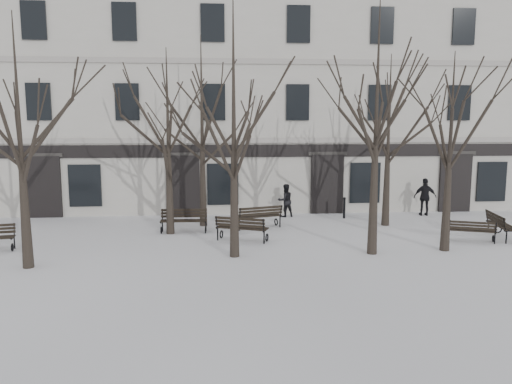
{
  "coord_description": "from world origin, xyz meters",
  "views": [
    {
      "loc": [
        -1.85,
        -15.97,
        4.53
      ],
      "look_at": [
        -0.38,
        3.0,
        1.81
      ],
      "focal_mm": 35.0,
      "sensor_mm": 36.0,
      "label": 1
    }
  ],
  "objects": [
    {
      "name": "bench_2",
      "position": [
        7.66,
        1.69,
        0.46
      ],
      "size": [
        1.76,
        1.15,
        0.85
      ],
      "rotation": [
        0.0,
        0.0,
        2.78
      ],
      "color": "black",
      "rests_on": "ground"
    },
    {
      "name": "pedestrian_b",
      "position": [
        1.35,
        7.21,
        0.0
      ],
      "size": [
        0.91,
        0.8,
        1.57
      ],
      "primitive_type": "imported",
      "rotation": [
        0.0,
        0.0,
        3.45
      ],
      "color": "black",
      "rests_on": "ground"
    },
    {
      "name": "bench_1",
      "position": [
        -0.97,
        2.46,
        0.53
      ],
      "size": [
        2.04,
        1.36,
        0.98
      ],
      "rotation": [
        0.0,
        0.0,
        2.76
      ],
      "color": "black",
      "rests_on": "ground"
    },
    {
      "name": "tree_5",
      "position": [
        -2.48,
        5.47,
        5.04
      ],
      "size": [
        5.64,
        5.64,
        8.06
      ],
      "color": "black",
      "rests_on": "ground"
    },
    {
      "name": "bollard_a",
      "position": [
        -4.04,
        6.54,
        0.56
      ],
      "size": [
        0.13,
        0.13,
        1.05
      ],
      "color": "black",
      "rests_on": "ground"
    },
    {
      "name": "tree_6",
      "position": [
        5.44,
        4.91,
        4.56
      ],
      "size": [
        5.11,
        5.11,
        7.3
      ],
      "color": "black",
      "rests_on": "ground"
    },
    {
      "name": "ground",
      "position": [
        0.0,
        0.0,
        0.0
      ],
      "size": [
        100.0,
        100.0,
        0.0
      ],
      "primitive_type": "plane",
      "color": "white",
      "rests_on": "ground"
    },
    {
      "name": "tree_0",
      "position": [
        -7.75,
        -0.42,
        4.82
      ],
      "size": [
        5.4,
        5.4,
        7.71
      ],
      "color": "black",
      "rests_on": "ground"
    },
    {
      "name": "tree_4",
      "position": [
        -3.78,
        3.99,
        4.58
      ],
      "size": [
        5.13,
        5.13,
        7.33
      ],
      "color": "black",
      "rests_on": "ground"
    },
    {
      "name": "building",
      "position": [
        0.0,
        12.96,
        5.52
      ],
      "size": [
        40.4,
        10.2,
        11.4
      ],
      "color": "beige",
      "rests_on": "ground"
    },
    {
      "name": "bench_3",
      "position": [
        -3.25,
        4.23,
        0.52
      ],
      "size": [
        1.9,
        0.72,
        0.95
      ],
      "rotation": [
        0.0,
        0.0,
        -0.02
      ],
      "color": "black",
      "rests_on": "ground"
    },
    {
      "name": "bench_4",
      "position": [
        -0.13,
        4.71,
        0.54
      ],
      "size": [
        2.08,
        1.29,
        0.99
      ],
      "rotation": [
        0.0,
        0.0,
        3.46
      ],
      "color": "black",
      "rests_on": "ground"
    },
    {
      "name": "tree_2",
      "position": [
        3.42,
        0.36,
        5.31
      ],
      "size": [
        5.95,
        5.95,
        8.49
      ],
      "color": "black",
      "rests_on": "ground"
    },
    {
      "name": "tree_1",
      "position": [
        -1.31,
        0.37,
        5.26
      ],
      "size": [
        5.89,
        5.89,
        8.42
      ],
      "color": "black",
      "rests_on": "ground"
    },
    {
      "name": "bench_5",
      "position": [
        9.11,
        2.22,
        0.53
      ],
      "size": [
        1.03,
        2.03,
        0.98
      ],
      "rotation": [
        0.0,
        0.0,
        1.4
      ],
      "color": "black",
      "rests_on": "ground"
    },
    {
      "name": "bollard_b",
      "position": [
        4.05,
        6.6,
        0.54
      ],
      "size": [
        0.13,
        0.13,
        1.01
      ],
      "color": "black",
      "rests_on": "ground"
    },
    {
      "name": "tree_3",
      "position": [
        6.11,
        0.59,
        4.27
      ],
      "size": [
        4.79,
        4.79,
        6.84
      ],
      "color": "black",
      "rests_on": "ground"
    },
    {
      "name": "pedestrian_c",
      "position": [
        8.09,
        7.0,
        0.0
      ],
      "size": [
        1.12,
        0.6,
        1.81
      ],
      "primitive_type": "imported",
      "rotation": [
        0.0,
        0.0,
        2.98
      ],
      "color": "black",
      "rests_on": "ground"
    }
  ]
}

